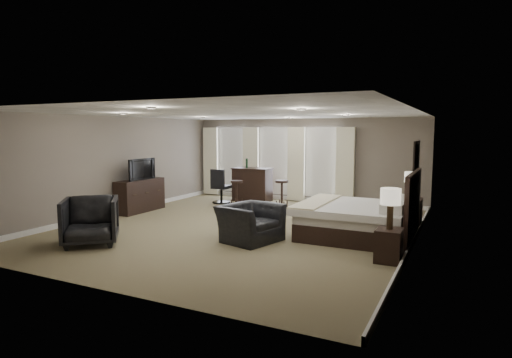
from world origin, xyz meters
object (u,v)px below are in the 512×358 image
at_px(tv, 140,177).
at_px(armchair_far, 90,219).
at_px(bar_stool_right, 282,194).
at_px(nightstand_far, 410,213).
at_px(desk_chair, 221,186).
at_px(bar_counter, 252,184).
at_px(nightstand_near, 389,245).
at_px(bar_stool_left, 237,193).
at_px(dresser, 140,195).
at_px(lamp_far, 411,185).
at_px(armchair_near, 250,217).
at_px(bed, 357,204).
at_px(lamp_near, 390,209).

bearing_deg(tv, armchair_far, -154.33).
bearing_deg(bar_stool_right, nightstand_far, -16.11).
bearing_deg(desk_chair, bar_counter, -130.68).
xyz_separation_m(nightstand_near, bar_stool_left, (-4.94, 3.61, 0.10)).
distance_m(bar_counter, bar_stool_right, 1.48).
relative_size(nightstand_near, tv, 0.56).
distance_m(bar_stool_right, desk_chair, 1.99).
height_order(tv, bar_stool_right, tv).
bearing_deg(bar_stool_left, dresser, -135.61).
xyz_separation_m(nightstand_near, lamp_far, (0.00, 2.90, 0.70)).
bearing_deg(armchair_near, bar_stool_left, 48.00).
height_order(armchair_near, bar_counter, bar_counter).
relative_size(tv, armchair_far, 0.98).
distance_m(bar_stool_left, desk_chair, 0.73).
bearing_deg(armchair_far, nightstand_far, -1.86).
bearing_deg(bar_counter, dresser, -123.76).
bearing_deg(dresser, bed, -2.17).
bearing_deg(armchair_far, lamp_far, -1.86).
bearing_deg(bar_counter, lamp_near, -43.19).
xyz_separation_m(nightstand_far, dresser, (-6.92, -1.22, 0.11)).
distance_m(armchair_far, desk_chair, 5.30).
height_order(bed, nightstand_far, bed).
xyz_separation_m(lamp_near, armchair_near, (-2.74, 0.18, -0.41)).
relative_size(bar_stool_right, desk_chair, 0.75).
bearing_deg(bar_stool_left, tv, -135.61).
relative_size(tv, bar_stool_right, 1.27).
xyz_separation_m(bed, desk_chair, (-4.73, 2.41, -0.18)).
bearing_deg(lamp_far, armchair_far, -141.30).
bearing_deg(armchair_near, nightstand_far, -29.81).
height_order(nightstand_near, bar_stool_right, bar_stool_right).
bearing_deg(bar_counter, tv, -123.76).
relative_size(lamp_near, tv, 0.69).
relative_size(lamp_far, armchair_near, 0.54).
height_order(nightstand_far, armchair_near, armchair_near).
relative_size(tv, bar_stool_left, 1.33).
xyz_separation_m(nightstand_near, armchair_near, (-2.74, 0.18, 0.22)).
bearing_deg(nightstand_far, lamp_near, -90.00).
bearing_deg(armchair_near, lamp_far, -29.81).
bearing_deg(armchair_near, lamp_near, -78.34).
bearing_deg(nightstand_far, nightstand_near, -90.00).
relative_size(nightstand_far, lamp_near, 0.96).
relative_size(dresser, bar_counter, 1.25).
xyz_separation_m(nightstand_far, desk_chair, (-5.62, 0.96, 0.20)).
relative_size(nightstand_far, bar_stool_left, 0.88).
height_order(nightstand_far, bar_stool_left, bar_stool_left).
bearing_deg(bar_counter, nightstand_far, -19.39).
relative_size(armchair_near, bar_stool_left, 1.50).
bearing_deg(nightstand_far, bar_stool_left, 171.78).
relative_size(bed, nightstand_far, 3.32).
distance_m(bed, desk_chair, 5.31).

